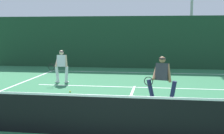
{
  "coord_description": "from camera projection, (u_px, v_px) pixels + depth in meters",
  "views": [
    {
      "loc": [
        0.94,
        -6.6,
        2.46
      ],
      "look_at": [
        -0.81,
        5.05,
        1.0
      ],
      "focal_mm": 48.23,
      "sensor_mm": 36.0,
      "label": 1
    }
  ],
  "objects": [
    {
      "name": "court_line_baseline_far",
      "position": [
        140.0,
        73.0,
        17.35
      ],
      "size": [
        10.6,
        0.1,
        0.01
      ],
      "primitive_type": "cube",
      "color": "white",
      "rests_on": "ground_plane"
    },
    {
      "name": "court_line_service",
      "position": [
        134.0,
        87.0,
        12.95
      ],
      "size": [
        8.64,
        0.1,
        0.01
      ],
      "primitive_type": "cube",
      "color": "white",
      "rests_on": "ground_plane"
    },
    {
      "name": "court_line_centre",
      "position": [
        128.0,
        104.0,
        10.06
      ],
      "size": [
        0.1,
        6.4,
        0.01
      ],
      "primitive_type": "cube",
      "color": "white",
      "rests_on": "ground_plane"
    },
    {
      "name": "tennis_net",
      "position": [
        114.0,
        116.0,
        6.85
      ],
      "size": [
        11.61,
        0.09,
        1.09
      ],
      "color": "#1E4723",
      "rests_on": "ground_plane"
    },
    {
      "name": "player_near",
      "position": [
        162.0,
        78.0,
        9.93
      ],
      "size": [
        1.07,
        0.87,
        1.6
      ],
      "rotation": [
        0.0,
        0.0,
        2.87
      ],
      "color": "#1E234C",
      "rests_on": "ground_plane"
    },
    {
      "name": "player_far",
      "position": [
        61.0,
        65.0,
        13.92
      ],
      "size": [
        0.79,
        0.83,
        1.53
      ],
      "rotation": [
        0.0,
        0.0,
        3.12
      ],
      "color": "silver",
      "rests_on": "ground_plane"
    },
    {
      "name": "tennis_ball",
      "position": [
        70.0,
        92.0,
        11.86
      ],
      "size": [
        0.07,
        0.07,
        0.07
      ],
      "primitive_type": "sphere",
      "color": "#D1E033",
      "rests_on": "ground_plane"
    },
    {
      "name": "back_fence_windscreen",
      "position": [
        142.0,
        42.0,
        19.2
      ],
      "size": [
        20.07,
        0.12,
        3.33
      ],
      "primitive_type": "cube",
      "color": "#1A3C26",
      "rests_on": "ground_plane"
    },
    {
      "name": "light_pole",
      "position": [
        192.0,
        6.0,
        20.01
      ],
      "size": [
        0.55,
        0.44,
        6.45
      ],
      "color": "#9EA39E",
      "rests_on": "ground_plane"
    }
  ]
}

